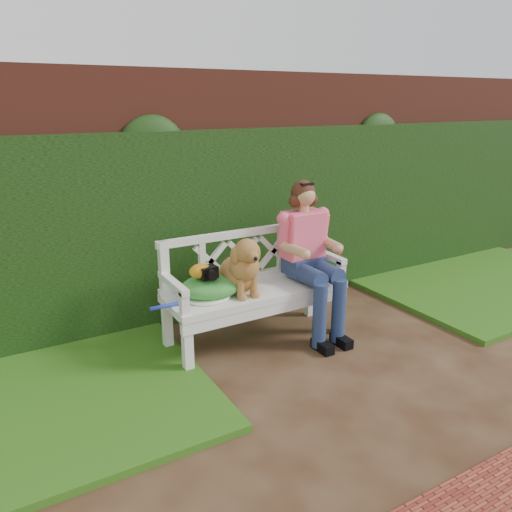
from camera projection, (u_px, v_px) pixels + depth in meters
ground at (376, 377)px, 3.66m from camera, size 60.00×60.00×0.00m
brick_wall at (249, 190)px, 4.91m from camera, size 10.00×0.30×2.20m
ivy_hedge at (260, 219)px, 4.80m from camera, size 10.00×0.18×1.70m
grass_left at (4, 408)px, 3.26m from camera, size 2.60×2.00×0.05m
grass_right at (481, 281)px, 5.55m from camera, size 2.60×2.00×0.05m
garden_bench at (256, 314)px, 4.15m from camera, size 1.65×0.81×0.48m
seated_woman at (305, 262)px, 4.24m from camera, size 0.61×0.76×1.25m
dog at (240, 264)px, 3.90m from camera, size 0.45×0.52×0.48m
tennis_racket at (205, 298)px, 3.82m from camera, size 0.72×0.44×0.03m
green_bag at (212, 286)px, 3.88m from camera, size 0.54×0.44×0.17m
camera_item at (208, 272)px, 3.78m from camera, size 0.14×0.11×0.09m
baseball_glove at (200, 271)px, 3.78m from camera, size 0.18×0.13×0.11m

